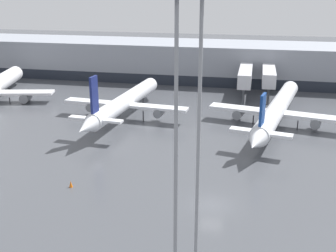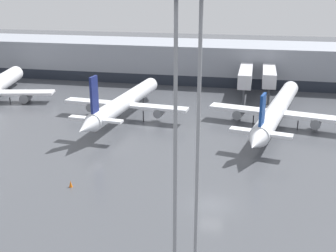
{
  "view_description": "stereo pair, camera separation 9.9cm",
  "coord_description": "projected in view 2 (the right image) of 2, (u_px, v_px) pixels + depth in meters",
  "views": [
    {
      "loc": [
        3.63,
        -40.32,
        22.69
      ],
      "look_at": [
        -8.27,
        16.29,
        3.0
      ],
      "focal_mm": 45.0,
      "sensor_mm": 36.0,
      "label": 1
    },
    {
      "loc": [
        3.72,
        -40.3,
        22.69
      ],
      "look_at": [
        -8.27,
        16.29,
        3.0
      ],
      "focal_mm": 45.0,
      "sensor_mm": 36.0,
      "label": 2
    }
  ],
  "objects": [
    {
      "name": "apron_light_mast_2",
      "position": [
        176.0,
        63.0,
        30.15
      ],
      "size": [
        1.8,
        1.8,
        22.52
      ],
      "color": "gray",
      "rests_on": "ground_plane"
    },
    {
      "name": "traffic_cone_0",
      "position": [
        71.0,
        184.0,
        49.24
      ],
      "size": [
        0.41,
        0.41,
        0.8
      ],
      "color": "orange",
      "rests_on": "ground_plane"
    },
    {
      "name": "parked_jet_2",
      "position": [
        125.0,
        102.0,
        73.29
      ],
      "size": [
        22.65,
        33.39,
        9.9
      ],
      "rotation": [
        0.0,
        0.0,
        1.48
      ],
      "color": "silver",
      "rests_on": "ground_plane"
    },
    {
      "name": "parked_jet_0",
      "position": [
        277.0,
        110.0,
        69.72
      ],
      "size": [
        22.77,
        37.85,
        8.59
      ],
      "rotation": [
        0.0,
        0.0,
        1.37
      ],
      "color": "silver",
      "rests_on": "ground_plane"
    },
    {
      "name": "apron_light_mast_5",
      "position": [
        200.0,
        58.0,
        31.09
      ],
      "size": [
        1.8,
        1.8,
        22.76
      ],
      "color": "gray",
      "rests_on": "ground_plane"
    },
    {
      "name": "terminal_building",
      "position": [
        241.0,
        63.0,
        101.2
      ],
      "size": [
        160.0,
        30.39,
        9.0
      ],
      "color": "gray",
      "rests_on": "ground_plane"
    },
    {
      "name": "ground_plane",
      "position": [
        212.0,
        205.0,
        45.37
      ],
      "size": [
        320.0,
        320.0,
        0.0
      ],
      "primitive_type": "plane",
      "color": "#424449"
    }
  ]
}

